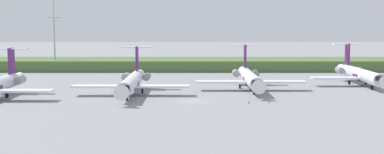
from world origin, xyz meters
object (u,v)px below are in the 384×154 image
object	(u,v)px
regional_jet_third	(248,78)
antenna_mast	(53,37)
safety_cone_front_marker	(248,102)
regional_jet_second	(130,82)
regional_jet_fourth	(359,74)
safety_cone_mid_marker	(267,101)

from	to	relation	value
regional_jet_third	antenna_mast	bearing A→B (deg)	139.94
safety_cone_front_marker	antenna_mast	bearing A→B (deg)	128.50
regional_jet_second	regional_jet_third	world-z (taller)	same
antenna_mast	regional_jet_fourth	bearing A→B (deg)	-25.15
safety_cone_mid_marker	regional_jet_third	bearing A→B (deg)	94.06
regional_jet_third	safety_cone_mid_marker	size ratio (longest dim) A/B	56.36
regional_jet_second	safety_cone_front_marker	world-z (taller)	regional_jet_second
regional_jet_second	antenna_mast	distance (m)	59.74
safety_cone_mid_marker	regional_jet_second	bearing A→B (deg)	156.73
regional_jet_third	safety_cone_front_marker	size ratio (longest dim) A/B	56.36
regional_jet_fourth	antenna_mast	size ratio (longest dim) A/B	1.30
regional_jet_second	regional_jet_fourth	xyz separation A→B (m)	(49.78, 15.22, 0.00)
antenna_mast	safety_cone_mid_marker	bearing A→B (deg)	-49.41
regional_jet_third	safety_cone_mid_marker	xyz separation A→B (m)	(1.33, -18.69, -2.26)
regional_jet_third	safety_cone_mid_marker	world-z (taller)	regional_jet_third
regional_jet_third	antenna_mast	xyz separation A→B (m)	(-52.57, 44.21, 7.32)
safety_cone_front_marker	regional_jet_fourth	bearing A→B (deg)	43.56
regional_jet_fourth	safety_cone_mid_marker	xyz separation A→B (m)	(-24.40, -26.13, -2.26)
safety_cone_mid_marker	safety_cone_front_marker	bearing A→B (deg)	-173.06
regional_jet_second	safety_cone_mid_marker	world-z (taller)	regional_jet_second
regional_jet_fourth	antenna_mast	bearing A→B (deg)	154.85
regional_jet_second	regional_jet_third	size ratio (longest dim) A/B	1.00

